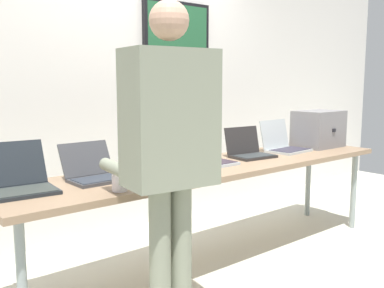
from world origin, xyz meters
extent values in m
cube|color=beige|center=(0.00, 0.00, -0.02)|extent=(8.00, 8.00, 0.04)
cube|color=silver|center=(0.00, 1.13, 1.39)|extent=(8.00, 0.06, 2.79)
cube|color=black|center=(0.48, 1.08, 1.81)|extent=(0.77, 0.05, 0.58)
cube|color=#235834|center=(0.48, 1.06, 1.81)|extent=(0.71, 0.02, 0.52)
cube|color=#8C7055|center=(0.00, 0.00, 0.72)|extent=(3.22, 0.70, 0.04)
cylinder|color=gray|center=(-1.51, -0.25, 0.35)|extent=(0.05, 0.05, 0.70)
cylinder|color=gray|center=(1.51, -0.25, 0.35)|extent=(0.05, 0.05, 0.70)
cylinder|color=gray|center=(1.51, 0.25, 0.35)|extent=(0.05, 0.05, 0.70)
cube|color=slate|center=(1.34, 0.04, 0.91)|extent=(0.44, 0.32, 0.34)
cube|color=black|center=(1.34, -0.13, 0.91)|extent=(0.04, 0.01, 0.03)
cube|color=#1E2329|center=(-1.38, 0.03, 0.75)|extent=(0.35, 0.29, 0.02)
cube|color=#303532|center=(-1.38, 0.02, 0.77)|extent=(0.32, 0.24, 0.00)
cube|color=#1E2329|center=(-1.36, 0.22, 0.88)|extent=(0.34, 0.14, 0.24)
cube|color=black|center=(-1.36, 0.22, 0.88)|extent=(0.31, 0.12, 0.22)
cube|color=#3A3A3E|center=(-0.93, 0.04, 0.75)|extent=(0.34, 0.23, 0.02)
cube|color=#292F37|center=(-0.93, 0.02, 0.77)|extent=(0.31, 0.18, 0.00)
cube|color=#3A3A3E|center=(-0.93, 0.20, 0.86)|extent=(0.34, 0.11, 0.21)
cube|color=#11232E|center=(-0.93, 0.20, 0.86)|extent=(0.31, 0.09, 0.18)
cube|color=black|center=(-0.47, 0.02, 0.75)|extent=(0.36, 0.26, 0.02)
cube|color=#33312C|center=(-0.47, 0.00, 0.77)|extent=(0.33, 0.21, 0.00)
cube|color=black|center=(-0.48, 0.19, 0.88)|extent=(0.36, 0.11, 0.23)
cube|color=#AEC9E8|center=(-0.48, 0.19, 0.88)|extent=(0.33, 0.09, 0.21)
cube|color=#ADB6BB|center=(-0.03, 0.00, 0.75)|extent=(0.33, 0.27, 0.02)
cube|color=#31262F|center=(-0.03, -0.01, 0.77)|extent=(0.30, 0.22, 0.00)
cube|color=#ADB6BB|center=(-0.04, 0.17, 0.89)|extent=(0.33, 0.08, 0.26)
cube|color=#354472|center=(-0.04, 0.17, 0.89)|extent=(0.30, 0.06, 0.23)
cube|color=#262423|center=(0.43, 0.02, 0.75)|extent=(0.36, 0.26, 0.02)
cube|color=#2B2F30|center=(0.43, 0.00, 0.77)|extent=(0.32, 0.20, 0.00)
cube|color=#262423|center=(0.44, 0.15, 0.87)|extent=(0.34, 0.09, 0.22)
cube|color=silver|center=(0.44, 0.16, 0.87)|extent=(0.31, 0.08, 0.19)
cube|color=#AFB7B8|center=(0.89, 0.02, 0.75)|extent=(0.39, 0.29, 0.02)
cube|color=#2F2B38|center=(0.89, 0.01, 0.77)|extent=(0.36, 0.23, 0.00)
cube|color=#AFB7B8|center=(0.88, 0.18, 0.89)|extent=(0.38, 0.09, 0.25)
cube|color=#2E4C77|center=(0.88, 0.18, 0.89)|extent=(0.35, 0.08, 0.22)
cylinder|color=gray|center=(-0.94, -0.62, 0.42)|extent=(0.12, 0.12, 0.84)
cylinder|color=gray|center=(-0.82, -0.64, 0.42)|extent=(0.12, 0.12, 0.84)
cube|color=gray|center=(-0.88, -0.63, 1.17)|extent=(0.47, 0.31, 0.67)
sphere|color=tan|center=(-0.88, -0.63, 1.64)|extent=(0.19, 0.19, 0.19)
cylinder|color=gray|center=(-1.01, -0.32, 0.89)|extent=(0.11, 0.33, 0.07)
cylinder|color=gray|center=(-0.68, -0.36, 0.89)|extent=(0.11, 0.33, 0.07)
cylinder|color=white|center=(-0.95, -0.25, 0.79)|extent=(0.09, 0.09, 0.09)
camera|label=1|loc=(-2.17, -2.35, 1.35)|focal=41.30mm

